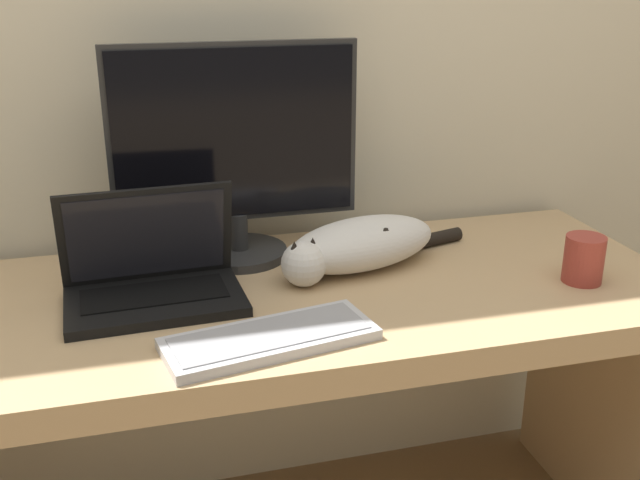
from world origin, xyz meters
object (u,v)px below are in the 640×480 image
(laptop, at_px, (153,280))
(external_keyboard, at_px, (270,338))
(cat, at_px, (358,244))
(monitor, at_px, (236,152))
(coffee_mug, at_px, (584,259))

(laptop, xyz_separation_m, external_keyboard, (0.19, -0.24, -0.04))
(laptop, relative_size, external_keyboard, 0.89)
(laptop, xyz_separation_m, cat, (0.44, 0.05, 0.01))
(external_keyboard, height_order, cat, cat)
(monitor, xyz_separation_m, cat, (0.24, -0.14, -0.19))
(cat, bearing_deg, monitor, 134.78)
(monitor, relative_size, laptop, 1.54)
(cat, xyz_separation_m, coffee_mug, (0.44, -0.19, -0.01))
(coffee_mug, bearing_deg, laptop, 171.27)
(laptop, distance_m, external_keyboard, 0.30)
(laptop, xyz_separation_m, coffee_mug, (0.88, -0.14, 0.00))
(cat, height_order, coffee_mug, cat)
(cat, bearing_deg, external_keyboard, -146.64)
(monitor, relative_size, coffee_mug, 5.38)
(external_keyboard, bearing_deg, coffee_mug, -1.95)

